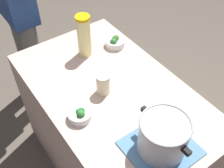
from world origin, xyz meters
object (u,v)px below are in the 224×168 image
object	(u,v)px
broccoli_bowl_front	(115,42)
broccoli_bowl_center	(80,114)
person_cook	(19,13)
cooking_pot	(163,136)
lemonade_pitcher	(84,36)
mason_jar	(103,84)

from	to	relation	value
broccoli_bowl_front	broccoli_bowl_center	distance (m)	0.65
broccoli_bowl_front	person_cook	size ratio (longest dim) A/B	0.08
broccoli_bowl_front	broccoli_bowl_center	xyz separation A→B (m)	(-0.40, 0.52, -0.00)
cooking_pot	person_cook	xyz separation A→B (m)	(1.49, 0.10, -0.06)
cooking_pot	broccoli_bowl_center	size ratio (longest dim) A/B	2.39
lemonade_pitcher	person_cook	size ratio (longest dim) A/B	0.17
cooking_pot	broccoli_bowl_front	size ratio (longest dim) A/B	2.29
lemonade_pitcher	broccoli_bowl_center	xyz separation A→B (m)	(-0.44, 0.30, -0.12)
broccoli_bowl_center	cooking_pot	bearing A→B (deg)	-150.29
broccoli_bowl_center	lemonade_pitcher	bearing A→B (deg)	-34.58
broccoli_bowl_center	person_cook	distance (m)	1.11
cooking_pot	mason_jar	bearing A→B (deg)	1.84
cooking_pot	lemonade_pitcher	distance (m)	0.83
person_cook	lemonade_pitcher	bearing A→B (deg)	-164.00
mason_jar	person_cook	bearing A→B (deg)	5.03
lemonade_pitcher	cooking_pot	bearing A→B (deg)	174.19
broccoli_bowl_center	person_cook	size ratio (longest dim) A/B	0.08
broccoli_bowl_front	broccoli_bowl_center	size ratio (longest dim) A/B	1.04
cooking_pot	mason_jar	distance (m)	0.47
cooking_pot	person_cook	bearing A→B (deg)	4.02
mason_jar	broccoli_bowl_center	bearing A→B (deg)	112.35
broccoli_bowl_front	lemonade_pitcher	bearing A→B (deg)	78.02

